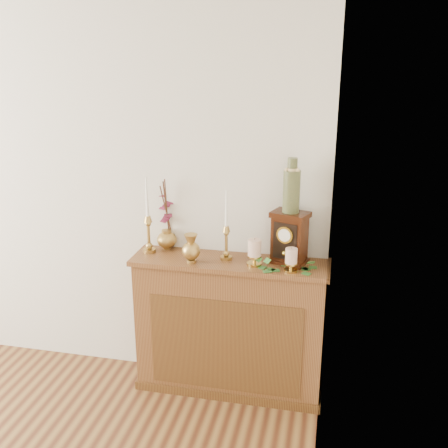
% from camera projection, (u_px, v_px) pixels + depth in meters
% --- Properties ---
extents(console_shelf, '(1.24, 0.34, 0.93)m').
position_uv_depth(console_shelf, '(229.00, 330.00, 3.42)').
color(console_shelf, brown).
rests_on(console_shelf, ground).
extents(candlestick_left, '(0.08, 0.08, 0.50)m').
position_uv_depth(candlestick_left, '(148.00, 228.00, 3.35)').
color(candlestick_left, '#B38A47').
rests_on(candlestick_left, console_shelf).
extents(candlestick_center, '(0.07, 0.07, 0.45)m').
position_uv_depth(candlestick_center, '(226.00, 237.00, 3.24)').
color(candlestick_center, '#B38A47').
rests_on(candlestick_center, console_shelf).
extents(bud_vase, '(0.11, 0.11, 0.18)m').
position_uv_depth(bud_vase, '(191.00, 249.00, 3.20)').
color(bud_vase, '#B38A47').
rests_on(bud_vase, console_shelf).
extents(ginger_jar, '(0.20, 0.21, 0.48)m').
position_uv_depth(ginger_jar, '(167.00, 216.00, 3.43)').
color(ginger_jar, '#B38A47').
rests_on(ginger_jar, console_shelf).
extents(pillar_candle_left, '(0.09, 0.09, 0.18)m').
position_uv_depth(pillar_candle_left, '(254.00, 251.00, 3.16)').
color(pillar_candle_left, gold).
rests_on(pillar_candle_left, console_shelf).
extents(pillar_candle_right, '(0.08, 0.08, 0.15)m').
position_uv_depth(pillar_candle_right, '(291.00, 259.00, 3.07)').
color(pillar_candle_right, gold).
rests_on(pillar_candle_right, console_shelf).
extents(ivy_garland, '(0.40, 0.20, 0.08)m').
position_uv_depth(ivy_garland, '(282.00, 267.00, 3.13)').
color(ivy_garland, '#2C5F24').
rests_on(ivy_garland, console_shelf).
extents(mantel_clock, '(0.25, 0.21, 0.32)m').
position_uv_depth(mantel_clock, '(289.00, 238.00, 3.18)').
color(mantel_clock, '#35170A').
rests_on(mantel_clock, console_shelf).
extents(ceramic_vase, '(0.10, 0.10, 0.33)m').
position_uv_depth(ceramic_vase, '(292.00, 188.00, 3.09)').
color(ceramic_vase, '#1B3627').
rests_on(ceramic_vase, mantel_clock).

